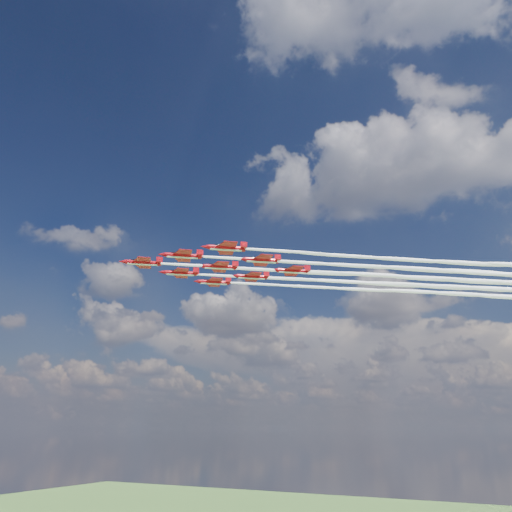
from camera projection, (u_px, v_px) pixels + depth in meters
name	position (u px, v px, depth m)	size (l,w,h in m)	color
jet_lead	(388.00, 276.00, 138.99)	(112.69, 87.51, 2.72)	#B00912
jet_row2_port	(434.00, 270.00, 133.79)	(112.69, 87.51, 2.72)	#B00912
jet_row2_starb	(409.00, 285.00, 147.49)	(112.69, 87.51, 2.72)	#B00912
jet_row3_port	(484.00, 264.00, 128.59)	(112.69, 87.51, 2.72)	#B00912
jet_row3_centre	(453.00, 280.00, 142.29)	(112.69, 87.51, 2.72)	#B00912
jet_row3_starb	(427.00, 293.00, 155.99)	(112.69, 87.51, 2.72)	#B00912
jet_row4_port	(500.00, 274.00, 137.10)	(112.69, 87.51, 2.72)	#B00912
jet_row4_starb	(470.00, 288.00, 150.79)	(112.69, 87.51, 2.72)	#B00912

